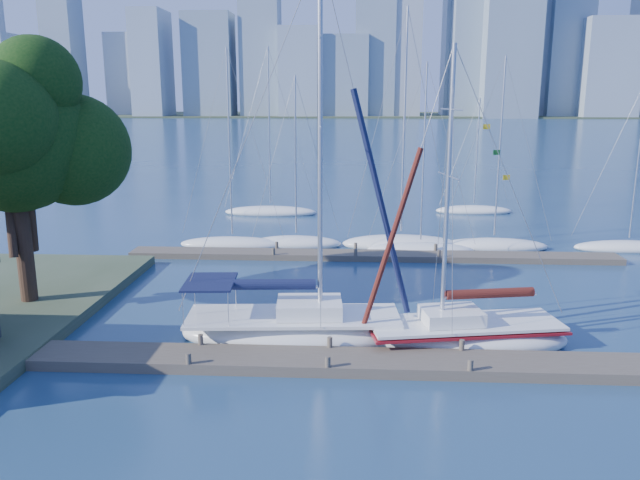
{
  "coord_description": "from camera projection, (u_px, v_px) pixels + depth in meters",
  "views": [
    {
      "loc": [
        0.86,
        -21.41,
        9.75
      ],
      "look_at": [
        -0.54,
        4.0,
        3.89
      ],
      "focal_mm": 35.0,
      "sensor_mm": 36.0,
      "label": 1
    }
  ],
  "objects": [
    {
      "name": "far_dock",
      "position": [
        372.0,
        256.0,
        38.49
      ],
      "size": [
        30.0,
        1.8,
        0.36
      ],
      "primitive_type": "cube",
      "color": "#50473B",
      "rests_on": "ground"
    },
    {
      "name": "bg_boat_7",
      "position": [
        474.0,
        210.0,
        53.59
      ],
      "size": [
        6.74,
        3.73,
        9.95
      ],
      "rotation": [
        0.0,
        0.0,
        0.3
      ],
      "color": "white",
      "rests_on": "ground"
    },
    {
      "name": "bg_boat_2",
      "position": [
        401.0,
        243.0,
        41.25
      ],
      "size": [
        8.05,
        5.49,
        15.54
      ],
      "rotation": [
        0.0,
        0.0,
        0.43
      ],
      "color": "white",
      "rests_on": "ground"
    },
    {
      "name": "bg_boat_6",
      "position": [
        271.0,
        211.0,
        52.86
      ],
      "size": [
        8.06,
        4.91,
        14.04
      ],
      "rotation": [
        0.0,
        0.0,
        0.38
      ],
      "color": "white",
      "rests_on": "ground"
    },
    {
      "name": "sailboat_navy",
      "position": [
        294.0,
        313.0,
        25.33
      ],
      "size": [
        9.48,
        3.69,
        15.52
      ],
      "rotation": [
        0.0,
        0.0,
        0.07
      ],
      "color": "white",
      "rests_on": "ground"
    },
    {
      "name": "bg_boat_1",
      "position": [
        296.0,
        243.0,
        41.64
      ],
      "size": [
        6.34,
        4.21,
        11.39
      ],
      "rotation": [
        0.0,
        0.0,
        0.4
      ],
      "color": "white",
      "rests_on": "ground"
    },
    {
      "name": "bg_boat_0",
      "position": [
        233.0,
        243.0,
        41.39
      ],
      "size": [
        7.24,
        2.98,
        13.08
      ],
      "rotation": [
        0.0,
        0.0,
        -0.14
      ],
      "color": "white",
      "rests_on": "ground"
    },
    {
      "name": "ground",
      "position": [
        329.0,
        367.0,
        23.07
      ],
      "size": [
        700.0,
        700.0,
        0.0
      ],
      "primitive_type": "plane",
      "color": "#163349",
      "rests_on": "ground"
    },
    {
      "name": "bg_boat_5",
      "position": [
        628.0,
        247.0,
        40.5
      ],
      "size": [
        7.22,
        3.63,
        11.24
      ],
      "rotation": [
        0.0,
        0.0,
        -0.26
      ],
      "color": "white",
      "rests_on": "ground"
    },
    {
      "name": "tree",
      "position": [
        13.0,
        132.0,
        27.31
      ],
      "size": [
        9.34,
        8.51,
        12.3
      ],
      "color": "#301F15",
      "rests_on": "ground"
    },
    {
      "name": "far_shore",
      "position": [
        353.0,
        115.0,
        334.43
      ],
      "size": [
        800.0,
        100.0,
        1.5
      ],
      "primitive_type": "cube",
      "color": "#38472D",
      "rests_on": "ground"
    },
    {
      "name": "bg_boat_3",
      "position": [
        420.0,
        249.0,
        39.91
      ],
      "size": [
        7.06,
        3.45,
        12.13
      ],
      "rotation": [
        0.0,
        0.0,
        -0.24
      ],
      "color": "white",
      "rests_on": "ground"
    },
    {
      "name": "skyline",
      "position": [
        398.0,
        42.0,
        296.54
      ],
      "size": [
        502.83,
        51.31,
        108.88
      ],
      "color": "gray",
      "rests_on": "ground"
    },
    {
      "name": "near_dock",
      "position": [
        329.0,
        362.0,
        23.02
      ],
      "size": [
        26.0,
        2.0,
        0.4
      ],
      "primitive_type": "cube",
      "color": "#50473B",
      "rests_on": "ground"
    },
    {
      "name": "bg_boat_4",
      "position": [
        494.0,
        245.0,
        40.87
      ],
      "size": [
        7.34,
        4.34,
        12.55
      ],
      "rotation": [
        0.0,
        0.0,
        -0.34
      ],
      "color": "white",
      "rests_on": "ground"
    },
    {
      "name": "sailboat_maroon",
      "position": [
        464.0,
        322.0,
        24.94
      ],
      "size": [
        8.57,
        4.11,
        12.22
      ],
      "rotation": [
        0.0,
        0.0,
        0.18
      ],
      "color": "white",
      "rests_on": "ground"
    }
  ]
}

